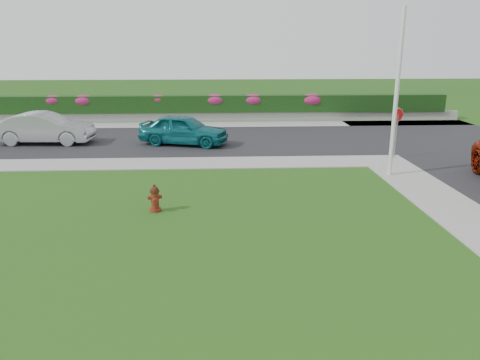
{
  "coord_description": "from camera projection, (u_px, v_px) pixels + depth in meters",
  "views": [
    {
      "loc": [
        -0.23,
        -10.47,
        4.88
      ],
      "look_at": [
        0.44,
        3.26,
        0.9
      ],
      "focal_mm": 35.0,
      "sensor_mm": 36.0,
      "label": 1
    }
  ],
  "objects": [
    {
      "name": "utility_pole",
      "position": [
        396.0,
        95.0,
        17.29
      ],
      "size": [
        0.16,
        0.16,
        6.21
      ],
      "primitive_type": "cylinder",
      "color": "silver",
      "rests_on": "ground"
    },
    {
      "name": "hedge",
      "position": [
        206.0,
        104.0,
        30.81
      ],
      "size": [
        32.0,
        0.9,
        1.1
      ],
      "primitive_type": "cube",
      "color": "black",
      "rests_on": "retaining_wall"
    },
    {
      "name": "ground",
      "position": [
        229.0,
        253.0,
        11.41
      ],
      "size": [
        120.0,
        120.0,
        0.0
      ],
      "primitive_type": "plane",
      "color": "black",
      "rests_on": "ground"
    },
    {
      "name": "stop_sign",
      "position": [
        397.0,
        122.0,
        20.45
      ],
      "size": [
        0.58,
        0.25,
        2.26
      ],
      "rotation": [
        0.0,
        0.0,
        0.0
      ],
      "color": "slate",
      "rests_on": "ground"
    },
    {
      "name": "flower_clump_e",
      "position": [
        253.0,
        100.0,
        30.79
      ],
      "size": [
        1.47,
        0.95,
        0.74
      ],
      "primitive_type": "ellipsoid",
      "color": "#C32167",
      "rests_on": "hedge"
    },
    {
      "name": "flower_clump_b",
      "position": [
        84.0,
        101.0,
        30.28
      ],
      "size": [
        1.43,
        0.92,
        0.72
      ],
      "primitive_type": "ellipsoid",
      "color": "#C32167",
      "rests_on": "hedge"
    },
    {
      "name": "retaining_wall",
      "position": [
        206.0,
        117.0,
        30.95
      ],
      "size": [
        34.0,
        0.4,
        0.6
      ],
      "primitive_type": "cube",
      "color": "gray",
      "rests_on": "ground"
    },
    {
      "name": "curb_corner",
      "position": [
        384.0,
        161.0,
        20.37
      ],
      "size": [
        2.0,
        2.0,
        0.04
      ],
      "primitive_type": "cube",
      "color": "gray",
      "rests_on": "ground"
    },
    {
      "name": "fire_hydrant",
      "position": [
        155.0,
        199.0,
        14.15
      ],
      "size": [
        0.44,
        0.42,
        0.84
      ],
      "rotation": [
        0.0,
        0.0,
        0.29
      ],
      "color": "#4C0C0B",
      "rests_on": "ground"
    },
    {
      "name": "flower_clump_c",
      "position": [
        158.0,
        99.0,
        30.49
      ],
      "size": [
        1.17,
        0.75,
        0.59
      ],
      "primitive_type": "ellipsoid",
      "color": "#C32167",
      "rests_on": "hedge"
    },
    {
      "name": "flower_clump_d",
      "position": [
        215.0,
        100.0,
        30.67
      ],
      "size": [
        1.45,
        0.93,
        0.73
      ],
      "primitive_type": "ellipsoid",
      "color": "#C32167",
      "rests_on": "hedge"
    },
    {
      "name": "flower_clump_a",
      "position": [
        53.0,
        100.0,
        30.18
      ],
      "size": [
        1.33,
        0.85,
        0.66
      ],
      "primitive_type": "ellipsoid",
      "color": "#C32167",
      "rests_on": "hedge"
    },
    {
      "name": "sedan_silver",
      "position": [
        45.0,
        128.0,
        23.68
      ],
      "size": [
        4.87,
        1.94,
        1.58
      ],
      "primitive_type": "imported",
      "rotation": [
        0.0,
        0.0,
        1.51
      ],
      "color": "#989B9F",
      "rests_on": "street_far"
    },
    {
      "name": "sidewalk_far",
      "position": [
        82.0,
        164.0,
        19.77
      ],
      "size": [
        24.0,
        2.0,
        0.04
      ],
      "primitive_type": "cube",
      "color": "gray",
      "rests_on": "ground"
    },
    {
      "name": "sedan_teal",
      "position": [
        184.0,
        130.0,
        23.45
      ],
      "size": [
        4.77,
        2.97,
        1.51
      ],
      "primitive_type": "imported",
      "rotation": [
        0.0,
        0.0,
        1.28
      ],
      "color": "#0D5E64",
      "rests_on": "street_far"
    },
    {
      "name": "street_far",
      "position": [
        127.0,
        141.0,
        24.61
      ],
      "size": [
        26.0,
        8.0,
        0.04
      ],
      "primitive_type": "cube",
      "color": "black",
      "rests_on": "ground"
    },
    {
      "name": "flower_clump_f",
      "position": [
        311.0,
        100.0,
        30.98
      ],
      "size": [
        1.56,
        1.0,
        0.78
      ],
      "primitive_type": "ellipsoid",
      "color": "#C32167",
      "rests_on": "hedge"
    },
    {
      "name": "sidewalk_beyond",
      "position": [
        205.0,
        125.0,
        29.59
      ],
      "size": [
        34.0,
        2.0,
        0.04
      ],
      "primitive_type": "cube",
      "color": "gray",
      "rests_on": "ground"
    }
  ]
}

